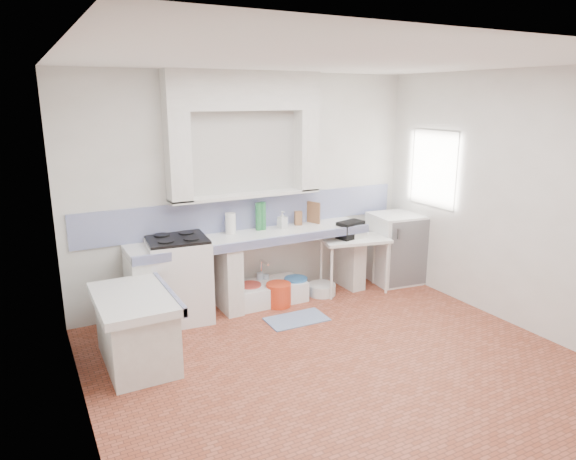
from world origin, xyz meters
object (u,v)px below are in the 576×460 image
side_table (354,265)px  fridge (395,248)px  sink (268,293)px  stove (179,280)px

side_table → fridge: size_ratio=0.91×
sink → fridge: (1.88, -0.15, 0.37)m
sink → fridge: bearing=-3.4°
stove → fridge: 3.01m
stove → fridge: (3.00, -0.17, 0.00)m
sink → fridge: 1.92m
side_table → sink: bearing=-178.3°
side_table → fridge: fridge is taller
stove → side_table: 2.30m
fridge → stove: bearing=-176.0°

